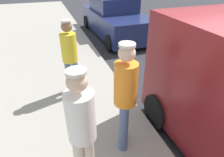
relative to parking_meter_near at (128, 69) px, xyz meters
The scene contains 6 objects.
ground_plane 2.04m from the parking_meter_near, 144.28° to the left, with size 80.00×80.00×0.00m, color #2D2D33.
parking_meter_near is the anchor object (origin of this frame).
pedestrian_in_yellow 1.45m from the parking_meter_near, 52.94° to the right, with size 0.34×0.34×1.71m.
pedestrian_in_orange 0.77m from the parking_meter_near, 64.26° to the left, with size 0.34×0.34×1.80m.
pedestrian_in_white 1.56m from the parking_meter_near, 46.82° to the left, with size 0.34×0.34×1.77m.
parked_sedan_behind 5.71m from the parking_meter_near, 107.33° to the right, with size 2.08×4.46×1.65m.
Camera 1 is at (2.64, 1.90, 2.82)m, focal length 31.55 mm.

